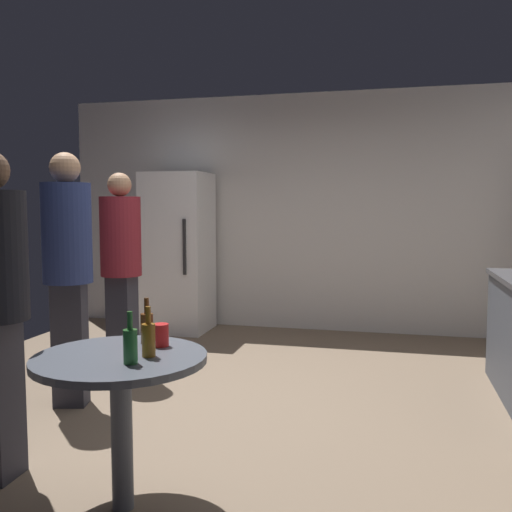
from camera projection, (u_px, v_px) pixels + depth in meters
ground_plane at (221, 410)px, 4.04m from camera, size 5.20×5.20×0.10m
wall_back at (288, 213)px, 6.46m from camera, size 5.32×0.06×2.70m
refrigerator at (178, 252)px, 6.37m from camera, size 0.70×0.68×1.80m
foreground_table at (121, 377)px, 2.58m from camera, size 0.80×0.80×0.73m
beer_bottle_amber at (149, 338)px, 2.54m from camera, size 0.06×0.06×0.23m
beer_bottle_brown at (146, 327)px, 2.78m from camera, size 0.06×0.06×0.23m
beer_bottle_green at (130, 345)px, 2.42m from camera, size 0.06×0.06×0.23m
plastic_cup_red at (161, 335)px, 2.73m from camera, size 0.08×0.08×0.11m
person_in_navy_shirt at (68, 258)px, 3.91m from camera, size 0.41×0.41×1.79m
person_in_maroon_shirt at (121, 257)px, 4.69m from camera, size 0.38×0.38×1.70m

